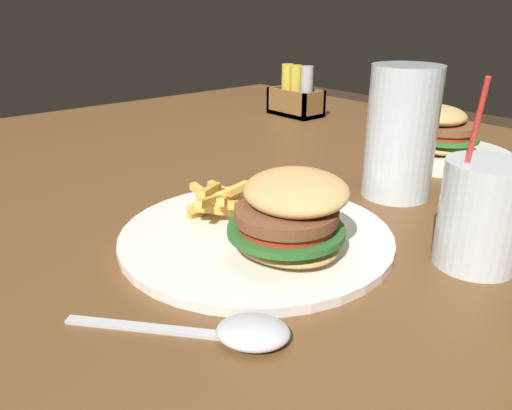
{
  "coord_description": "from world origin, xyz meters",
  "views": [
    {
      "loc": [
        0.46,
        -0.55,
        0.96
      ],
      "look_at": [
        0.07,
        -0.22,
        0.75
      ],
      "focal_mm": 35.0,
      "sensor_mm": 36.0,
      "label": 1
    }
  ],
  "objects_px": {
    "meal_plate_near": "(269,226)",
    "spoon": "(244,332)",
    "beer_glass": "(401,136)",
    "juice_glass": "(480,219)",
    "condiment_caddy": "(296,97)",
    "meal_plate_far": "(441,140)"
  },
  "relations": [
    {
      "from": "meal_plate_near",
      "to": "spoon",
      "type": "height_order",
      "value": "meal_plate_near"
    },
    {
      "from": "beer_glass",
      "to": "spoon",
      "type": "height_order",
      "value": "beer_glass"
    },
    {
      "from": "juice_glass",
      "to": "condiment_caddy",
      "type": "distance_m",
      "value": 0.74
    },
    {
      "from": "beer_glass",
      "to": "condiment_caddy",
      "type": "relative_size",
      "value": 1.4
    },
    {
      "from": "beer_glass",
      "to": "juice_glass",
      "type": "distance_m",
      "value": 0.2
    },
    {
      "from": "beer_glass",
      "to": "condiment_caddy",
      "type": "height_order",
      "value": "beer_glass"
    },
    {
      "from": "meal_plate_near",
      "to": "meal_plate_far",
      "type": "xyz_separation_m",
      "value": [
        -0.07,
        0.46,
        0.0
      ]
    },
    {
      "from": "spoon",
      "to": "condiment_caddy",
      "type": "xyz_separation_m",
      "value": [
        -0.58,
        0.64,
        0.03
      ]
    },
    {
      "from": "beer_glass",
      "to": "spoon",
      "type": "xyz_separation_m",
      "value": [
        0.11,
        -0.37,
        -0.08
      ]
    },
    {
      "from": "juice_glass",
      "to": "spoon",
      "type": "xyz_separation_m",
      "value": [
        -0.06,
        -0.26,
        -0.04
      ]
    },
    {
      "from": "juice_glass",
      "to": "beer_glass",
      "type": "bearing_deg",
      "value": 147.96
    },
    {
      "from": "meal_plate_near",
      "to": "juice_glass",
      "type": "distance_m",
      "value": 0.21
    },
    {
      "from": "juice_glass",
      "to": "meal_plate_near",
      "type": "bearing_deg",
      "value": -140.32
    },
    {
      "from": "meal_plate_near",
      "to": "beer_glass",
      "type": "height_order",
      "value": "beer_glass"
    },
    {
      "from": "condiment_caddy",
      "to": "juice_glass",
      "type": "bearing_deg",
      "value": -30.5
    },
    {
      "from": "meal_plate_near",
      "to": "condiment_caddy",
      "type": "distance_m",
      "value": 0.7
    },
    {
      "from": "meal_plate_near",
      "to": "juice_glass",
      "type": "bearing_deg",
      "value": 39.68
    },
    {
      "from": "spoon",
      "to": "meal_plate_far",
      "type": "distance_m",
      "value": 0.61
    },
    {
      "from": "spoon",
      "to": "meal_plate_far",
      "type": "height_order",
      "value": "meal_plate_far"
    },
    {
      "from": "meal_plate_near",
      "to": "condiment_caddy",
      "type": "height_order",
      "value": "condiment_caddy"
    },
    {
      "from": "juice_glass",
      "to": "spoon",
      "type": "distance_m",
      "value": 0.27
    },
    {
      "from": "spoon",
      "to": "condiment_caddy",
      "type": "height_order",
      "value": "condiment_caddy"
    }
  ]
}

